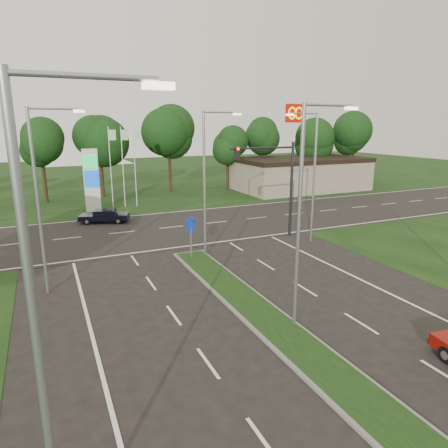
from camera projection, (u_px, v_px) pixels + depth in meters
name	position (u px, v px, depth m)	size (l,w,h in m)	color
ground	(392.00, 428.00, 11.07)	(160.00, 160.00, 0.00)	black
verge_far	(103.00, 181.00, 59.66)	(160.00, 50.00, 0.02)	black
cross_road	(159.00, 229.00, 32.27)	(160.00, 12.00, 0.02)	black
median_kerb	(307.00, 353.00, 14.59)	(2.00, 26.00, 0.12)	slate
commercial_building	(300.00, 174.00, 51.21)	(16.00, 9.00, 4.00)	gray
streetlight_median_near	(304.00, 207.00, 15.54)	(2.53, 0.22, 9.00)	gray
streetlight_median_far	(207.00, 177.00, 24.38)	(2.53, 0.22, 9.00)	gray
streetlight_left_near	(48.00, 321.00, 6.51)	(2.53, 0.22, 9.00)	gray
streetlight_left_far	(41.00, 192.00, 18.88)	(2.53, 0.22, 9.00)	gray
streetlight_right_far	(312.00, 171.00, 27.50)	(2.53, 0.22, 9.00)	gray
traffic_signal	(277.00, 175.00, 28.72)	(5.10, 0.42, 7.00)	black
median_signs	(191.00, 230.00, 25.14)	(1.16, 1.76, 2.38)	gray
gas_pylon	(94.00, 178.00, 37.97)	(5.80, 1.26, 8.00)	silver
mcdonalds_sign	(294.00, 126.00, 44.60)	(2.20, 0.47, 10.40)	silver
treeline_far	(120.00, 137.00, 44.73)	(6.00, 6.00, 9.90)	black
navy_sedan	(104.00, 216.00, 34.17)	(4.35, 2.92, 1.11)	black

